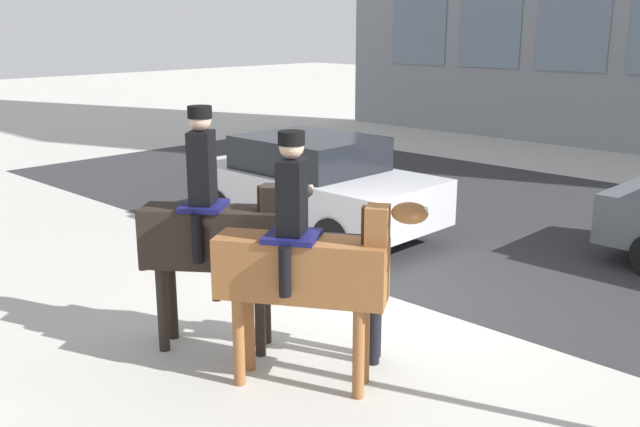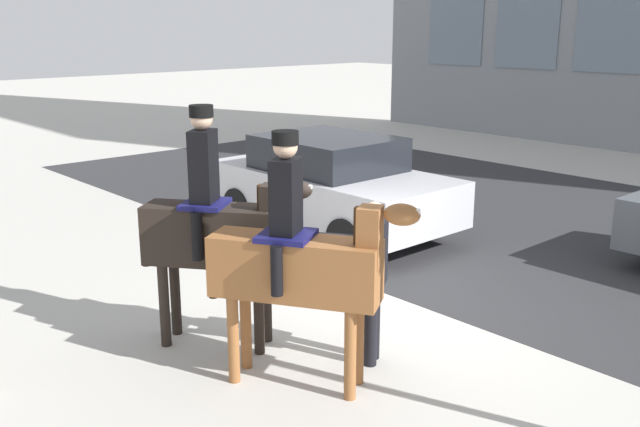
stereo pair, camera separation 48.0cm
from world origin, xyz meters
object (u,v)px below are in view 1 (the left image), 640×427
(mounted_horse_lead, at_px, (214,230))
(street_car_near_lane, at_px, (313,183))
(pedestrian_bystander, at_px, (374,269))
(mounted_horse_companion, at_px, (305,261))

(mounted_horse_lead, relative_size, street_car_near_lane, 0.61)
(mounted_horse_lead, relative_size, pedestrian_bystander, 1.52)
(mounted_horse_companion, height_order, street_car_near_lane, mounted_horse_companion)
(mounted_horse_companion, height_order, pedestrian_bystander, mounted_horse_companion)
(mounted_horse_companion, relative_size, pedestrian_bystander, 1.44)
(pedestrian_bystander, xyz_separation_m, street_car_near_lane, (-3.66, 2.88, -0.16))
(mounted_horse_lead, height_order, mounted_horse_companion, mounted_horse_lead)
(mounted_horse_lead, bearing_deg, pedestrian_bystander, -4.72)
(pedestrian_bystander, relative_size, street_car_near_lane, 0.40)
(mounted_horse_companion, relative_size, street_car_near_lane, 0.58)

